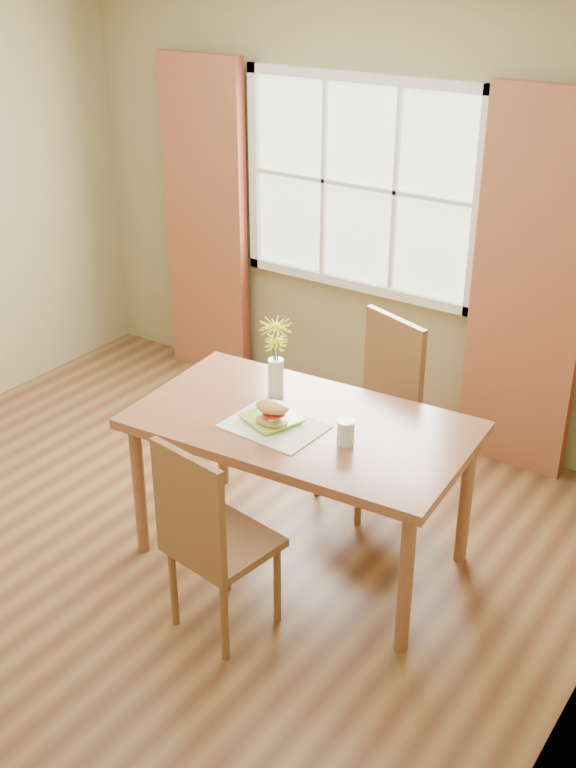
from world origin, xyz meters
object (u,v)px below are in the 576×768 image
Objects in this scene: chair_far at (378,403)px; water_glass at (346,433)px; croissant_sandwich at (272,414)px; flower_vase at (276,351)px; dining_table at (302,435)px; chair_near at (209,534)px.

water_glass is at bearing -52.18° from chair_far.
croissant_sandwich reaches higher than water_glass.
chair_far reaches higher than croissant_sandwich.
flower_vase is (-0.18, 0.29, 0.17)m from croissant_sandwich.
dining_table is 0.32m from water_glass.
croissant_sandwich is 0.38m from flower_vase.
chair_far is 8.86× the size of water_glass.
dining_table is 4.12× the size of flower_vase.
chair_near is 0.94× the size of chair_far.
chair_far is 5.81× the size of croissant_sandwich.
chair_far reaches higher than water_glass.
flower_vase is at bearing 145.42° from dining_table.
water_glass is at bearing 73.06° from chair_near.
croissant_sandwich reaches higher than dining_table.
dining_table is at bearing 97.09° from chair_near.
flower_vase reaches higher than dining_table.
chair_near is at bearing -95.33° from dining_table.
chair_far is 0.90m from croissant_sandwich.
chair_near is 1.41m from chair_far.
chair_near is at bearing -74.12° from flower_vase.
chair_far is 0.86m from water_glass.
flower_vase reaches higher than chair_near.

